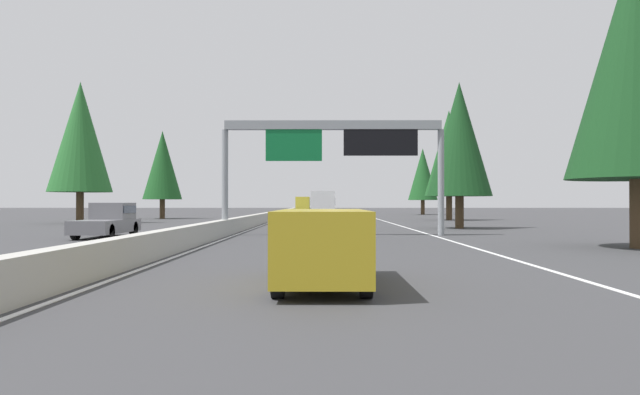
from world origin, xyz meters
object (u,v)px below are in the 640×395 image
object	(u,v)px
box_truck_mid_center	(303,204)
conifer_left_mid	(162,165)
sedan_mid_right	(327,223)
conifer_left_near	(80,137)
oncoming_near	(109,220)
conifer_right_far	(423,174)
minivan_near_right	(322,243)
conifer_right_near	(459,139)
sign_gantry_overhead	(336,144)
conifer_right_mid	(449,153)
bus_mid_left	(323,204)
conifer_right_foreground	(638,57)

from	to	relation	value
box_truck_mid_center	conifer_left_mid	bearing A→B (deg)	158.05
sedan_mid_right	box_truck_mid_center	distance (m)	72.99
sedan_mid_right	conifer_left_near	xyz separation A→B (m)	(19.81, 22.52, 7.21)
oncoming_near	conifer_right_far	bearing A→B (deg)	155.83
minivan_near_right	sedan_mid_right	distance (m)	20.28
minivan_near_right	conifer_right_near	bearing A→B (deg)	-18.67
sign_gantry_overhead	conifer_left_near	world-z (taller)	conifer_left_near
box_truck_mid_center	conifer_right_near	bearing A→B (deg)	-167.92
box_truck_mid_center	conifer_right_far	world-z (taller)	conifer_right_far
box_truck_mid_center	conifer_right_near	size ratio (longest dim) A/B	0.80
conifer_right_mid	conifer_left_near	distance (m)	37.14
oncoming_near	conifer_right_mid	size ratio (longest dim) A/B	0.47
minivan_near_right	sedan_mid_right	bearing A→B (deg)	-0.60
bus_mid_left	conifer_right_near	size ratio (longest dim) A/B	1.08
sign_gantry_overhead	bus_mid_left	size ratio (longest dim) A/B	1.10
sign_gantry_overhead	conifer_left_mid	xyz separation A→B (m)	(35.26, 19.72, 1.10)
oncoming_near	conifer_left_near	bearing A→B (deg)	-153.72
conifer_left_near	box_truck_mid_center	bearing A→B (deg)	-19.27
conifer_right_foreground	conifer_left_mid	bearing A→B (deg)	35.52
conifer_left_near	conifer_left_mid	xyz separation A→B (m)	(15.26, -3.31, -1.60)
bus_mid_left	box_truck_mid_center	world-z (taller)	bus_mid_left
sign_gantry_overhead	box_truck_mid_center	bearing A→B (deg)	3.51
oncoming_near	conifer_right_mid	bearing A→B (deg)	141.15
conifer_right_far	conifer_left_near	size ratio (longest dim) A/B	0.81
conifer_right_mid	bus_mid_left	bearing A→B (deg)	75.83
conifer_right_far	conifer_left_near	bearing A→B (deg)	136.02
oncoming_near	conifer_right_mid	xyz separation A→B (m)	(31.26, -25.18, 6.30)
conifer_right_near	conifer_left_near	world-z (taller)	conifer_left_near
conifer_left_near	conifer_left_mid	bearing A→B (deg)	-12.24
oncoming_near	conifer_right_near	xyz separation A→B (m)	(10.84, -21.53, 5.57)
conifer_right_foreground	conifer_right_far	bearing A→B (deg)	-2.46
sedan_mid_right	conifer_right_near	size ratio (longest dim) A/B	0.41
oncoming_near	conifer_right_mid	world-z (taller)	conifer_right_mid
minivan_near_right	box_truck_mid_center	distance (m)	93.24
sedan_mid_right	conifer_left_mid	size ratio (longest dim) A/B	0.42
sedan_mid_right	bus_mid_left	distance (m)	32.90
sign_gantry_overhead	conifer_right_far	bearing A→B (deg)	-14.22
conifer_right_near	conifer_right_far	xyz separation A→B (m)	(50.28, -5.90, -0.06)
oncoming_near	conifer_right_far	distance (m)	67.22
conifer_right_far	minivan_near_right	bearing A→B (deg)	168.76
sedan_mid_right	box_truck_mid_center	world-z (taller)	box_truck_mid_center
bus_mid_left	conifer_right_near	bearing A→B (deg)	-157.36
sign_gantry_overhead	minivan_near_right	xyz separation A→B (m)	(-20.10, 0.73, -4.25)
oncoming_near	conifer_right_foreground	distance (m)	26.58
oncoming_near	conifer_left_mid	xyz separation A→B (m)	(36.89, 7.37, 5.39)
conifer_left_near	conifer_right_near	bearing A→B (deg)	-108.50
sedan_mid_right	conifer_right_mid	bearing A→B (deg)	-24.37
conifer_right_mid	oncoming_near	bearing A→B (deg)	141.15
sedan_mid_right	conifer_right_far	distance (m)	61.60
conifer_left_mid	oncoming_near	bearing A→B (deg)	-168.71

